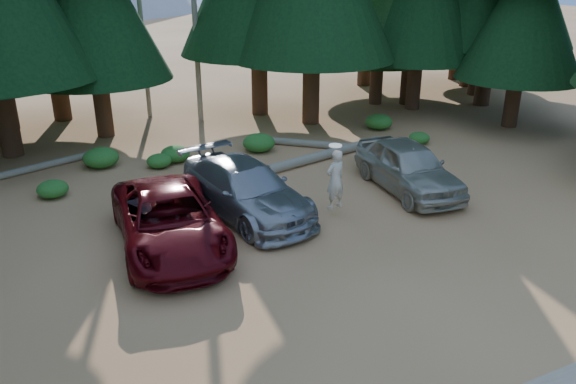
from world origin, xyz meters
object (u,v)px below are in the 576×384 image
object	(u,v)px
silver_minivan_right	(408,167)
log_mid	(311,144)
frisbee_player	(335,179)
silver_minivan_center	(246,189)
log_left	(45,165)
log_right	(327,154)
red_pickup	(169,220)

from	to	relation	value
silver_minivan_right	log_mid	world-z (taller)	silver_minivan_right
frisbee_player	silver_minivan_right	bearing A→B (deg)	-178.87
silver_minivan_right	silver_minivan_center	bearing A→B (deg)	-179.25
silver_minivan_center	log_mid	xyz separation A→B (m)	(4.59, 4.76, -0.60)
log_left	log_mid	bearing A→B (deg)	-30.61
frisbee_player	silver_minivan_center	bearing A→B (deg)	-40.47
log_mid	log_right	world-z (taller)	log_right
red_pickup	silver_minivan_right	distance (m)	7.78
log_left	frisbee_player	bearing A→B (deg)	-67.15
frisbee_player	log_mid	xyz separation A→B (m)	(2.37, 5.97, -0.96)
log_left	log_mid	xyz separation A→B (m)	(9.55, -1.81, 0.02)
silver_minivan_right	log_mid	bearing A→B (deg)	103.51
silver_minivan_right	log_left	size ratio (longest dim) A/B	1.28
red_pickup	log_right	size ratio (longest dim) A/B	0.97
red_pickup	frisbee_player	distance (m)	4.71
frisbee_player	log_mid	bearing A→B (deg)	-123.68
silver_minivan_center	log_right	world-z (taller)	silver_minivan_center
silver_minivan_right	frisbee_player	bearing A→B (deg)	-160.83
log_left	red_pickup	bearing A→B (deg)	-91.83
silver_minivan_right	red_pickup	bearing A→B (deg)	-169.73
log_left	log_right	size ratio (longest dim) A/B	0.66
log_left	silver_minivan_right	bearing A→B (deg)	-54.46
silver_minivan_center	silver_minivan_right	distance (m)	5.30
silver_minivan_center	log_right	xyz separation A→B (m)	(4.49, 3.28, -0.57)
frisbee_player	log_left	world-z (taller)	frisbee_player
log_right	log_left	bearing A→B (deg)	147.13
red_pickup	frisbee_player	bearing A→B (deg)	2.68
log_mid	log_right	size ratio (longest dim) A/B	0.64
frisbee_player	log_right	bearing A→B (deg)	-128.92
log_right	frisbee_player	bearing A→B (deg)	-130.54
silver_minivan_right	log_right	world-z (taller)	silver_minivan_right
log_mid	red_pickup	bearing A→B (deg)	-98.94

